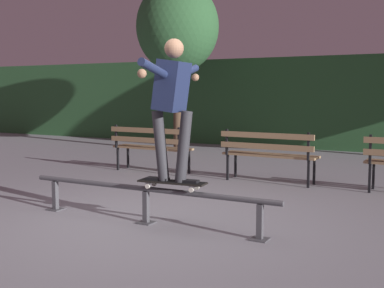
# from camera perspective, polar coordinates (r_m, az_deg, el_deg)

# --- Properties ---
(ground_plane) EXTENTS (90.00, 90.00, 0.00)m
(ground_plane) POSITION_cam_1_polar(r_m,az_deg,el_deg) (5.76, -5.25, -9.07)
(ground_plane) COLOR gray
(hedge_backdrop) EXTENTS (24.00, 1.20, 2.44)m
(hedge_backdrop) POSITION_cam_1_polar(r_m,az_deg,el_deg) (13.75, 15.14, 4.64)
(hedge_backdrop) COLOR #2D5B33
(hedge_backdrop) RESTS_ON ground
(grind_rail) EXTENTS (3.25, 0.18, 0.43)m
(grind_rail) POSITION_cam_1_polar(r_m,az_deg,el_deg) (5.67, -5.38, -5.98)
(grind_rail) COLOR #47474C
(grind_rail) RESTS_ON ground
(skateboard) EXTENTS (0.79, 0.26, 0.09)m
(skateboard) POSITION_cam_1_polar(r_m,az_deg,el_deg) (5.46, -2.32, -4.49)
(skateboard) COLOR black
(skateboard) RESTS_ON grind_rail
(skateboarder) EXTENTS (0.63, 1.41, 1.56)m
(skateboarder) POSITION_cam_1_polar(r_m,az_deg,el_deg) (5.37, -2.33, 5.38)
(skateboarder) COLOR black
(skateboarder) RESTS_ON skateboard
(park_bench_leftmost) EXTENTS (1.61, 0.47, 0.88)m
(park_bench_leftmost) POSITION_cam_1_polar(r_m,az_deg,el_deg) (9.21, -4.89, -0.00)
(park_bench_leftmost) COLOR black
(park_bench_leftmost) RESTS_ON ground
(park_bench_left_center) EXTENTS (1.61, 0.47, 0.88)m
(park_bench_left_center) POSITION_cam_1_polar(r_m,az_deg,el_deg) (8.20, 8.85, -0.80)
(park_bench_left_center) COLOR black
(park_bench_left_center) RESTS_ON ground
(tree_far_left) EXTENTS (2.05, 2.05, 4.25)m
(tree_far_left) POSITION_cam_1_polar(r_m,az_deg,el_deg) (12.54, -1.69, 13.34)
(tree_far_left) COLOR #4C3828
(tree_far_left) RESTS_ON ground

